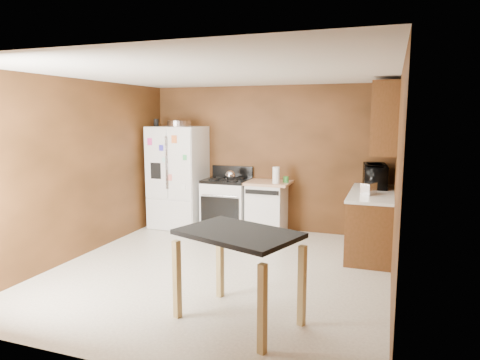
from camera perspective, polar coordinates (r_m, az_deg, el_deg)
The scene contains 18 objects.
floor at distance 5.67m, azimuth -2.81°, elevation -12.00°, with size 4.50×4.50×0.00m, color white.
ceiling at distance 5.33m, azimuth -3.01°, elevation 14.05°, with size 4.50×4.50×0.00m, color white.
wall_back at distance 7.47m, azimuth 3.70°, elevation 2.88°, with size 4.20×4.20×0.00m, color brown.
wall_front at distance 3.42m, azimuth -17.49°, elevation -4.37°, with size 4.20×4.20×0.00m, color brown.
wall_left at distance 6.45m, azimuth -20.42°, elevation 1.45°, with size 4.50×4.50×0.00m, color brown.
wall_right at distance 4.96m, azimuth 20.14°, elevation -0.55°, with size 4.50×4.50×0.00m, color brown.
roasting_pan at distance 7.63m, azimuth -8.12°, elevation 7.46°, with size 0.41×0.41×0.10m, color silver.
pen_cup at distance 7.81m, azimuth -11.11°, elevation 7.51°, with size 0.09×0.09×0.13m, color black.
kettle at distance 7.28m, azimuth -1.29°, elevation 0.64°, with size 0.17×0.17×0.17m, color silver.
paper_towel at distance 7.00m, azimuth 4.84°, elevation 0.64°, with size 0.12×0.12×0.27m, color white.
green_canister at distance 7.13m, azimuth 6.14°, elevation 0.08°, with size 0.09×0.09×0.10m, color green.
toaster at distance 6.21m, azimuth 16.77°, elevation -1.12°, with size 0.14×0.23×0.17m, color silver.
microwave at distance 6.84m, azimuth 17.56°, elevation 0.39°, with size 0.59×0.40×0.33m, color black.
refrigerator at distance 7.73m, azimuth -8.24°, elevation 0.39°, with size 0.90×0.80×1.80m.
gas_range at distance 7.49m, azimuth -1.77°, elevation -3.20°, with size 0.76×0.68×1.10m.
dishwasher at distance 7.29m, azimuth 3.60°, elevation -3.62°, with size 0.78×0.63×0.89m.
right_cabinets at distance 6.48m, azimuth 17.59°, elevation -1.45°, with size 0.63×1.58×2.45m.
island at distance 4.13m, azimuth -0.23°, elevation -8.85°, with size 1.28×1.06×0.91m.
Camera 1 is at (2.03, -4.90, 2.00)m, focal length 32.00 mm.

